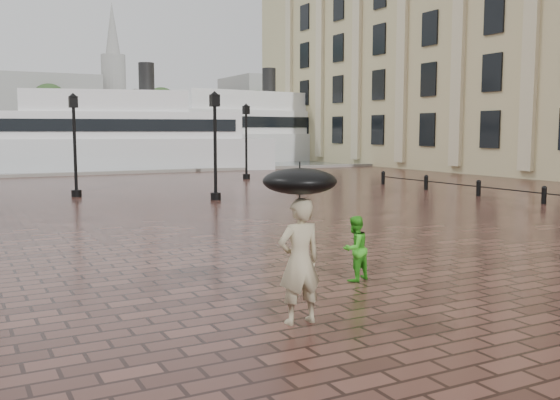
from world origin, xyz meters
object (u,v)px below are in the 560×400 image
object	(u,v)px
adult_pedestrian	(299,261)
ferry_far	(241,133)
street_lamps	(86,144)
child_pedestrian	(355,248)
ferry_near	(108,138)

from	to	relation	value
adult_pedestrian	ferry_far	world-z (taller)	ferry_far
street_lamps	adult_pedestrian	bearing A→B (deg)	-91.82
child_pedestrian	ferry_far	xyz separation A→B (m)	(17.72, 44.98, 2.08)
street_lamps	ferry_far	distance (m)	33.01
street_lamps	child_pedestrian	size ratio (longest dim) A/B	17.00
adult_pedestrian	ferry_near	bearing A→B (deg)	-97.30
street_lamps	child_pedestrian	bearing A→B (deg)	-84.88
adult_pedestrian	child_pedestrian	world-z (taller)	adult_pedestrian
child_pedestrian	street_lamps	bearing A→B (deg)	-101.97
street_lamps	adult_pedestrian	size ratio (longest dim) A/B	11.28
child_pedestrian	ferry_near	xyz separation A→B (m)	(3.56, 37.63, 1.77)
street_lamps	ferry_near	bearing A→B (deg)	75.01
adult_pedestrian	child_pedestrian	xyz separation A→B (m)	(2.27, 1.85, -0.32)
street_lamps	adult_pedestrian	distance (m)	20.15
street_lamps	adult_pedestrian	world-z (taller)	street_lamps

